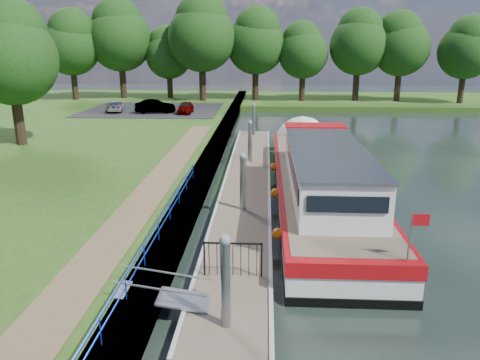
# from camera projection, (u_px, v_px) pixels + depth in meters

# --- Properties ---
(ground) EXTENTS (160.00, 160.00, 0.00)m
(ground) POSITION_uv_depth(u_px,v_px,m) (227.00, 327.00, 12.78)
(ground) COLOR black
(ground) RESTS_ON ground
(bank_edge) EXTENTS (1.10, 90.00, 0.78)m
(bank_edge) POSITION_uv_depth(u_px,v_px,m) (205.00, 171.00, 27.19)
(bank_edge) COLOR #473D2D
(bank_edge) RESTS_ON ground
(far_bank) EXTENTS (60.00, 18.00, 0.60)m
(far_bank) POSITION_uv_depth(u_px,v_px,m) (349.00, 101.00, 61.93)
(far_bank) COLOR #264814
(far_bank) RESTS_ON ground
(footpath) EXTENTS (1.60, 40.00, 0.05)m
(footpath) POSITION_uv_depth(u_px,v_px,m) (142.00, 202.00, 20.46)
(footpath) COLOR brown
(footpath) RESTS_ON riverbank
(carpark) EXTENTS (14.00, 12.00, 0.06)m
(carpark) POSITION_uv_depth(u_px,v_px,m) (153.00, 110.00, 49.58)
(carpark) COLOR black
(carpark) RESTS_ON riverbank
(blue_fence) EXTENTS (0.04, 18.04, 0.72)m
(blue_fence) POSITION_uv_depth(u_px,v_px,m) (152.00, 237.00, 15.43)
(blue_fence) COLOR #0C2DBF
(blue_fence) RESTS_ON riverbank
(pontoon) EXTENTS (2.50, 30.00, 0.56)m
(pontoon) POSITION_uv_depth(u_px,v_px,m) (247.00, 185.00, 25.19)
(pontoon) COLOR brown
(pontoon) RESTS_ON ground
(mooring_piles) EXTENTS (0.30, 27.30, 3.55)m
(mooring_piles) POSITION_uv_depth(u_px,v_px,m) (247.00, 165.00, 24.89)
(mooring_piles) COLOR gray
(mooring_piles) RESTS_ON ground
(gangway) EXTENTS (2.58, 1.00, 0.92)m
(gangway) POSITION_uv_depth(u_px,v_px,m) (163.00, 296.00, 13.18)
(gangway) COLOR #A5A8AD
(gangway) RESTS_ON ground
(gate_panel) EXTENTS (1.85, 0.05, 1.15)m
(gate_panel) POSITION_uv_depth(u_px,v_px,m) (233.00, 254.00, 14.57)
(gate_panel) COLOR black
(gate_panel) RESTS_ON ground
(barge) EXTENTS (4.36, 21.15, 4.78)m
(barge) POSITION_uv_depth(u_px,v_px,m) (317.00, 177.00, 23.36)
(barge) COLOR black
(barge) RESTS_ON ground
(horizon_trees) EXTENTS (54.38, 10.03, 12.87)m
(horizon_trees) POSITION_uv_depth(u_px,v_px,m) (246.00, 40.00, 57.34)
(horizon_trees) COLOR #332316
(horizon_trees) RESTS_ON ground
(bank_tree_a) EXTENTS (6.12, 6.12, 9.72)m
(bank_tree_a) POSITION_uv_depth(u_px,v_px,m) (10.00, 51.00, 30.93)
(bank_tree_a) COLOR #332316
(bank_tree_a) RESTS_ON riverbank
(car_a) EXTENTS (1.36, 3.35, 1.14)m
(car_a) POSITION_uv_depth(u_px,v_px,m) (186.00, 107.00, 46.71)
(car_a) COLOR #999999
(car_a) RESTS_ON carpark
(car_b) EXTENTS (4.23, 2.23, 1.33)m
(car_b) POSITION_uv_depth(u_px,v_px,m) (155.00, 106.00, 46.87)
(car_b) COLOR #999999
(car_b) RESTS_ON carpark
(car_c) EXTENTS (2.19, 3.98, 1.09)m
(car_c) POSITION_uv_depth(u_px,v_px,m) (116.00, 106.00, 47.92)
(car_c) COLOR #999999
(car_c) RESTS_ON carpark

